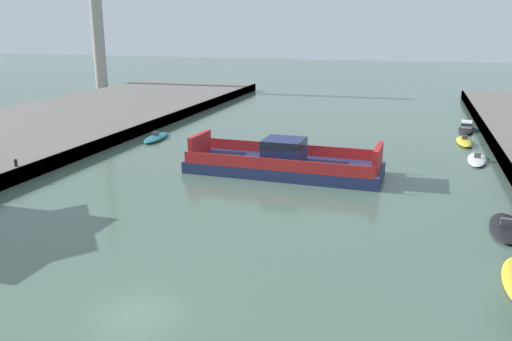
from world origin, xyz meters
The scene contains 9 objects.
ground_plane centered at (0.00, 0.00, 0.00)m, with size 400.00×400.00×0.00m, color #4C6656.
chain_ferry centered at (0.75, 27.10, 1.05)m, with size 18.85×7.07×3.37m.
moored_boat_near_left centered at (-18.32, 37.44, 0.24)m, with size 2.73×6.77×0.97m.
moored_boat_near_right centered at (19.13, 17.42, 0.19)m, with size 2.63×6.38×0.86m.
moored_boat_mid_left centered at (19.19, 37.44, 0.20)m, with size 2.57×6.73×0.88m.
moored_boat_far_left centered at (19.43, 54.70, 0.46)m, with size 2.57×7.05×1.24m.
moored_boat_far_right centered at (18.53, 45.79, 0.31)m, with size 2.03×5.90×1.10m.
bollard_left_far centered at (-21.92, 17.26, 1.82)m, with size 0.32×0.32×0.71m.
smokestack_distant_a centered at (-55.48, 83.11, 19.08)m, with size 2.84×2.84×36.09m.
Camera 1 is at (12.27, -20.12, 13.83)m, focal length 36.51 mm.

